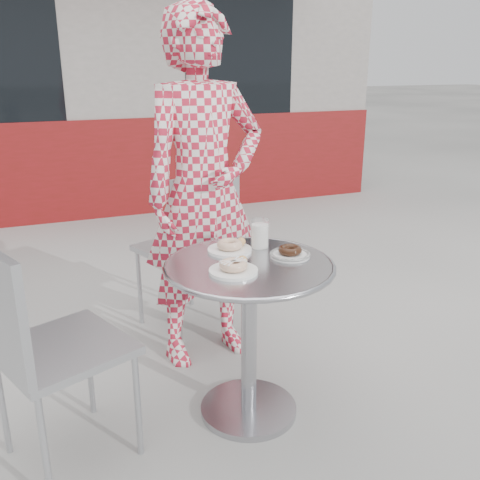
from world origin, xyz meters
name	(u,v)px	position (x,y,z in m)	size (l,w,h in m)	color
ground	(247,417)	(0.00, 0.00, 0.00)	(60.00, 60.00, 0.00)	#A4A29C
storefront	(83,66)	(0.00, 5.56, 1.49)	(6.02, 4.55, 3.00)	gray
bistro_table	(249,302)	(0.02, 0.04, 0.55)	(0.73, 0.73, 0.73)	#B6B6BB
chair_far	(187,279)	(0.01, 0.98, 0.30)	(0.60, 0.60, 0.97)	#ACAFB4
chair_left	(65,393)	(-0.76, 0.04, 0.29)	(0.59, 0.59, 0.95)	#ACAFB4
seated_person	(204,193)	(0.02, 0.63, 0.91)	(0.66, 0.43, 1.81)	#B11B31
plate_far	(230,247)	(0.00, 0.21, 0.75)	(0.20, 0.20, 0.05)	white
plate_near	(234,267)	(-0.07, -0.03, 0.75)	(0.20, 0.20, 0.05)	white
plate_checker	(290,253)	(0.22, 0.05, 0.75)	(0.18, 0.18, 0.05)	white
milk_cup	(260,234)	(0.15, 0.21, 0.79)	(0.08, 0.08, 0.13)	white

